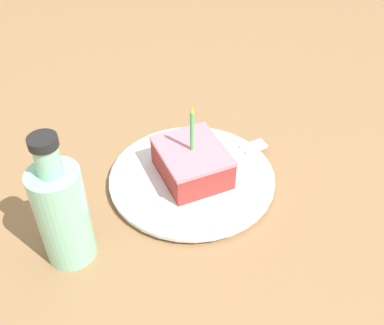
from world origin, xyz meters
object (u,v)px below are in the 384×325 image
Objects in this scene: cake_slice at (192,162)px; fork at (232,154)px; bottle at (62,212)px; plate at (192,178)px.

fork is at bearing -168.29° from cake_slice.
fork is at bearing -164.61° from bottle.
cake_slice is 0.65× the size of bottle.
cake_slice is 0.09m from fork.
bottle is at bearing 15.39° from fork.
plate is 1.69× the size of fork.
plate is at bearing 67.60° from cake_slice.
bottle reaches higher than cake_slice.
plate is 1.32× the size of bottle.
cake_slice is 0.23m from bottle.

